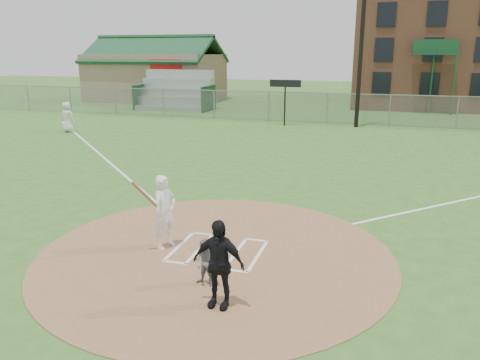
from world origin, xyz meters
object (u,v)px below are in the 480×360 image
(catcher, at_px, (206,263))
(umpire, at_px, (218,264))
(batter_at_plate, at_px, (165,212))
(home_plate, at_px, (217,251))
(ondeck_player, at_px, (67,117))

(catcher, xyz_separation_m, umpire, (0.51, -0.68, 0.36))
(umpire, height_order, batter_at_plate, batter_at_plate)
(home_plate, height_order, catcher, catcher)
(home_plate, distance_m, catcher, 1.75)
(home_plate, distance_m, ondeck_player, 19.94)
(umpire, xyz_separation_m, ondeck_player, (-15.20, 16.15, 0.02))
(home_plate, relative_size, umpire, 0.29)
(batter_at_plate, bearing_deg, umpire, -46.00)
(umpire, bearing_deg, home_plate, 113.78)
(umpire, bearing_deg, ondeck_player, 136.75)
(catcher, distance_m, ondeck_player, 21.34)
(catcher, bearing_deg, umpire, -40.95)
(batter_at_plate, bearing_deg, home_plate, 4.53)
(umpire, distance_m, batter_at_plate, 3.09)
(catcher, bearing_deg, ondeck_player, 145.62)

